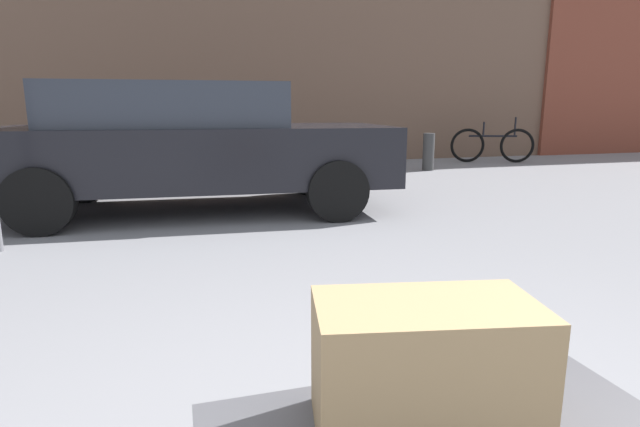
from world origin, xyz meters
name	(u,v)px	position (x,y,z in m)	size (l,w,h in m)	color
duffel_bag_tan_front_left	(425,367)	(-0.04, 0.09, 0.51)	(0.57, 0.31, 0.35)	#9E7F56
parked_car	(191,144)	(-0.44, 4.88, 0.76)	(4.42, 2.17, 1.42)	black
bicycle_leaning	(492,145)	(5.93, 8.40, 0.37)	(1.67, 0.67, 0.96)	black
bollard_kerb_near	(367,153)	(2.73, 7.54, 0.35)	(0.21, 0.21, 0.69)	#383838
bollard_kerb_mid	(428,152)	(3.95, 7.54, 0.35)	(0.21, 0.21, 0.69)	#383838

